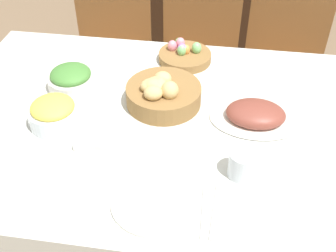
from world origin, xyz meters
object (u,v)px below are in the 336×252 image
object	(u,v)px
dinner_plate	(153,202)
drinking_cup	(242,164)
fork	(103,197)
spoon	(215,210)
chair_far_center	(197,49)
chair_far_left	(110,43)
chair_far_right	(284,56)
knife	(204,209)
ham_platter	(255,115)
bread_basket	(162,93)
butter_dish	(93,142)
egg_basket	(184,55)
green_salad_bowl	(71,79)
pineapple_bowl	(54,113)

from	to	relation	value
dinner_plate	drinking_cup	bearing A→B (deg)	31.67
dinner_plate	fork	bearing A→B (deg)	180.00
spoon	drinking_cup	distance (m)	0.17
chair_far_center	chair_far_left	bearing A→B (deg)	-175.32
chair_far_left	chair_far_right	bearing A→B (deg)	-1.20
dinner_plate	knife	xyz separation A→B (m)	(0.14, 0.00, -0.00)
ham_platter	spoon	xyz separation A→B (m)	(-0.11, -0.41, -0.02)
bread_basket	dinner_plate	bearing A→B (deg)	-84.22
butter_dish	spoon	bearing A→B (deg)	-26.62
butter_dish	chair_far_left	bearing A→B (deg)	102.89
chair_far_right	drinking_cup	xyz separation A→B (m)	(-0.23, -1.11, 0.27)
spoon	chair_far_center	bearing A→B (deg)	99.57
egg_basket	dinner_plate	bearing A→B (deg)	-89.68
green_salad_bowl	knife	xyz separation A→B (m)	(0.54, -0.50, -0.04)
ham_platter	drinking_cup	xyz separation A→B (m)	(-0.04, -0.26, 0.02)
chair_far_center	knife	size ratio (longest dim) A/B	5.10
ham_platter	drinking_cup	size ratio (longest dim) A/B	3.68
bread_basket	knife	size ratio (longest dim) A/B	1.35
chair_far_right	drinking_cup	world-z (taller)	chair_far_right
green_salad_bowl	ham_platter	bearing A→B (deg)	-7.96
egg_basket	spoon	size ratio (longest dim) A/B	1.09
bread_basket	knife	xyz separation A→B (m)	(0.19, -0.45, -0.04)
chair_far_left	chair_far_center	size ratio (longest dim) A/B	1.00
fork	butter_dish	bearing A→B (deg)	111.22
fork	butter_dish	xyz separation A→B (m)	(-0.09, 0.20, 0.01)
egg_basket	fork	xyz separation A→B (m)	(-0.14, -0.76, -0.02)
ham_platter	spoon	distance (m)	0.42
ham_platter	green_salad_bowl	xyz separation A→B (m)	(-0.68, 0.09, 0.02)
egg_basket	fork	bearing A→B (deg)	-100.24
chair_far_center	drinking_cup	world-z (taller)	chair_far_center
knife	ham_platter	bearing A→B (deg)	68.86
knife	drinking_cup	world-z (taller)	drinking_cup
knife	butter_dish	world-z (taller)	butter_dish
fork	dinner_plate	bearing A→B (deg)	-2.21
knife	drinking_cup	size ratio (longest dim) A/B	2.35
knife	butter_dish	bearing A→B (deg)	149.33
bread_basket	ham_platter	size ratio (longest dim) A/B	0.86
chair_far_center	dinner_plate	world-z (taller)	chair_far_center
knife	egg_basket	bearing A→B (deg)	98.65
chair_far_left	butter_dish	size ratio (longest dim) A/B	9.30
spoon	butter_dish	world-z (taller)	butter_dish
chair_far_right	bread_basket	world-z (taller)	chair_far_right
chair_far_right	pineapple_bowl	distance (m)	1.32
chair_far_left	knife	size ratio (longest dim) A/B	5.10
egg_basket	ham_platter	distance (m)	0.45
bread_basket	egg_basket	size ratio (longest dim) A/B	1.24
knife	green_salad_bowl	bearing A→B (deg)	134.79
ham_platter	pineapple_bowl	xyz separation A→B (m)	(-0.66, -0.12, 0.02)
chair_far_left	egg_basket	bearing A→B (deg)	-48.18
drinking_cup	chair_far_right	bearing A→B (deg)	78.24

